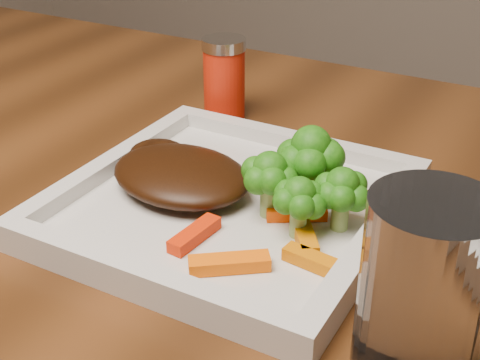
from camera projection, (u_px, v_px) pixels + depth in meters
The scene contains 16 objects.
plate at pixel (230, 209), 0.57m from camera, with size 0.27×0.27×0.01m, color silver.
steak at pixel (181, 175), 0.58m from camera, with size 0.13×0.10×0.03m, color black.
broccoli_0 at pixel (310, 163), 0.55m from camera, with size 0.06×0.06×0.07m, color #147313, non-canonical shape.
broccoli_1 at pixel (342, 193), 0.52m from camera, with size 0.05×0.05×0.06m, color #127014, non-canonical shape.
broccoli_2 at pixel (299, 202), 0.51m from camera, with size 0.05×0.05×0.06m, color #286010, non-canonical shape.
broccoli_3 at pixel (269, 182), 0.53m from camera, with size 0.05×0.05×0.06m, color #237613, non-canonical shape.
carrot_0 at pixel (229, 263), 0.48m from camera, with size 0.06×0.02×0.01m, color #F96204.
carrot_1 at pixel (315, 262), 0.48m from camera, with size 0.05×0.01×0.01m, color #D06903.
carrot_2 at pixel (195, 234), 0.51m from camera, with size 0.05×0.01×0.01m, color red.
carrot_3 at pixel (370, 200), 0.56m from camera, with size 0.05×0.01×0.01m, color #E65F03.
carrot_4 at pixel (291, 172), 0.60m from camera, with size 0.06×0.02×0.01m, color #F83804.
carrot_5 at pixel (304, 235), 0.51m from camera, with size 0.05×0.01×0.01m, color orange.
carrot_6 at pixel (297, 213), 0.54m from camera, with size 0.05×0.01×0.01m, color #E54303.
spice_shaker at pixel (224, 79), 0.73m from camera, with size 0.05×0.05×0.09m, color red.
drinking_glass at pixel (423, 292), 0.38m from camera, with size 0.07×0.07×0.12m, color silver.
carrot_7 at pixel (370, 199), 0.56m from camera, with size 0.05×0.01×0.01m, color orange.
Camera 1 is at (0.38, -0.41, 1.05)m, focal length 50.00 mm.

